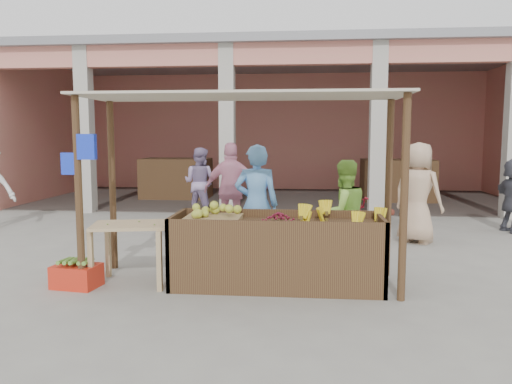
# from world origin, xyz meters

# --- Properties ---
(ground) EXTENTS (60.00, 60.00, 0.00)m
(ground) POSITION_xyz_m (0.00, 0.00, 0.00)
(ground) COLOR gray
(ground) RESTS_ON ground
(market_building) EXTENTS (14.40, 6.40, 4.20)m
(market_building) POSITION_xyz_m (0.05, 8.93, 2.70)
(market_building) COLOR tan
(market_building) RESTS_ON ground
(fruit_stall) EXTENTS (2.60, 0.95, 0.80)m
(fruit_stall) POSITION_xyz_m (0.50, 0.00, 0.40)
(fruit_stall) COLOR #513B20
(fruit_stall) RESTS_ON ground
(stall_awning) EXTENTS (4.09, 1.35, 2.39)m
(stall_awning) POSITION_xyz_m (-0.01, 0.06, 1.98)
(stall_awning) COLOR #513B20
(stall_awning) RESTS_ON ground
(banana_heap) EXTENTS (1.09, 0.59, 0.20)m
(banana_heap) POSITION_xyz_m (1.25, 0.01, 0.90)
(banana_heap) COLOR yellow
(banana_heap) RESTS_ON fruit_stall
(melon_tray) EXTENTS (0.70, 0.61, 0.19)m
(melon_tray) POSITION_xyz_m (-0.32, 0.05, 0.89)
(melon_tray) COLOR #987C4E
(melon_tray) RESTS_ON fruit_stall
(berry_heap) EXTENTS (0.43, 0.35, 0.14)m
(berry_heap) POSITION_xyz_m (0.52, 0.01, 0.87)
(berry_heap) COLOR maroon
(berry_heap) RESTS_ON fruit_stall
(side_table) EXTENTS (1.07, 0.82, 0.78)m
(side_table) POSITION_xyz_m (-1.33, -0.11, 0.64)
(side_table) COLOR tan
(side_table) RESTS_ON ground
(papaya_pile) EXTENTS (0.75, 0.43, 0.22)m
(papaya_pile) POSITION_xyz_m (-1.33, -0.11, 0.89)
(papaya_pile) COLOR #418C2D
(papaya_pile) RESTS_ON side_table
(red_crate) EXTENTS (0.59, 0.46, 0.28)m
(red_crate) POSITION_xyz_m (-1.98, -0.32, 0.14)
(red_crate) COLOR red
(red_crate) RESTS_ON ground
(plantain_bundle) EXTENTS (0.42, 0.29, 0.08)m
(plantain_bundle) POSITION_xyz_m (-1.98, -0.32, 0.32)
(plantain_bundle) COLOR #629435
(plantain_bundle) RESTS_ON red_crate
(produce_sacks) EXTENTS (0.82, 0.77, 0.62)m
(produce_sacks) POSITION_xyz_m (2.90, 5.55, 0.31)
(produce_sacks) COLOR maroon
(produce_sacks) RESTS_ON ground
(vendor_blue) EXTENTS (0.72, 0.54, 1.87)m
(vendor_blue) POSITION_xyz_m (0.14, 1.04, 0.94)
(vendor_blue) COLOR #5D9BDB
(vendor_blue) RESTS_ON ground
(vendor_green) EXTENTS (0.90, 0.73, 1.62)m
(vendor_green) POSITION_xyz_m (1.39, 1.00, 0.81)
(vendor_green) COLOR #92D047
(vendor_green) RESTS_ON ground
(motorcycle) EXTENTS (0.97, 1.84, 0.91)m
(motorcycle) POSITION_xyz_m (1.37, 2.26, 0.46)
(motorcycle) COLOR #AA1B2E
(motorcycle) RESTS_ON ground
(shopper_b) EXTENTS (1.12, 0.62, 1.88)m
(shopper_b) POSITION_xyz_m (-0.51, 3.00, 0.94)
(shopper_b) COLOR pink
(shopper_b) RESTS_ON ground
(shopper_c) EXTENTS (1.13, 1.05, 1.96)m
(shopper_c) POSITION_xyz_m (2.82, 2.78, 0.98)
(shopper_c) COLOR tan
(shopper_c) RESTS_ON ground
(shopper_f) EXTENTS (0.96, 0.70, 1.76)m
(shopper_f) POSITION_xyz_m (-1.57, 5.14, 0.88)
(shopper_f) COLOR #907BA6
(shopper_f) RESTS_ON ground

